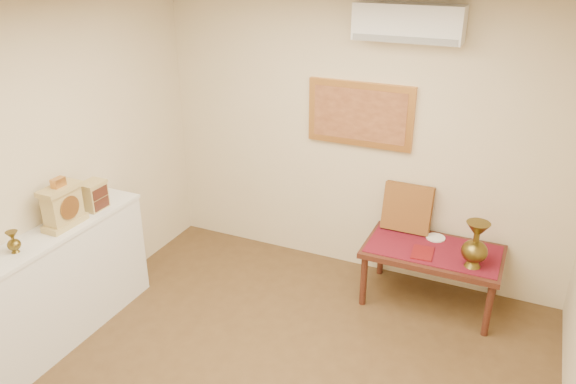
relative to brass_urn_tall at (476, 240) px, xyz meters
The scene contains 15 objects.
ceiling 2.83m from the brass_urn_tall, 124.95° to the right, with size 4.50×4.50×0.00m, color silver.
wall_back 1.42m from the brass_urn_tall, 156.28° to the left, with size 4.00×0.02×2.70m, color beige.
wall_left 3.68m from the brass_urn_tall, 151.75° to the right, with size 0.02×4.50×2.70m, color beige.
brass_urn_small 3.59m from the brass_urn_tall, 147.57° to the right, with size 0.10×0.10×0.22m, color brown, non-canonical shape.
table_cloth 0.46m from the brass_urn_tall, 155.81° to the left, with size 1.14×0.59×0.01m, color maroon.
brass_urn_tall is the anchor object (origin of this frame).
plate 0.57m from the brass_urn_tall, 136.17° to the left, with size 0.18×0.18×0.01m, color white.
menu 0.49m from the brass_urn_tall, behind, with size 0.18×0.25×0.01m, color maroon.
cushion 0.79m from the brass_urn_tall, 147.79° to the left, with size 0.45×0.10×0.45m, color #5F2013.
display_ledge 3.50m from the brass_urn_tall, 150.38° to the right, with size 0.37×2.02×0.98m.
mantel_clock 3.35m from the brass_urn_tall, 154.24° to the right, with size 0.17×0.36×0.41m.
wooden_chest 3.21m from the brass_urn_tall, 159.83° to the right, with size 0.16×0.21×0.24m.
low_table 0.50m from the brass_urn_tall, 155.81° to the left, with size 1.20×0.70×0.55m.
painting 1.53m from the brass_urn_tall, 157.37° to the left, with size 1.00×0.06×0.60m.
ac_unit 1.87m from the brass_urn_tall, 153.69° to the left, with size 0.90×0.25×0.30m.
Camera 1 is at (1.47, -2.62, 3.05)m, focal length 35.00 mm.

